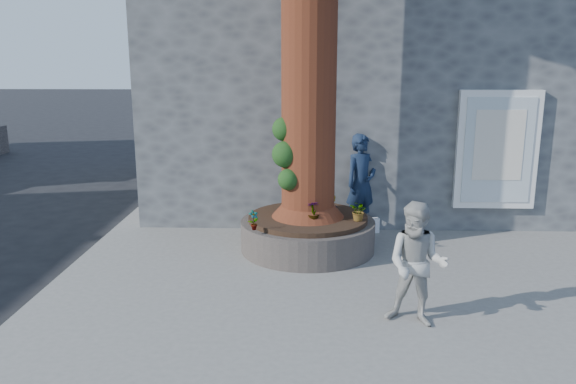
{
  "coord_description": "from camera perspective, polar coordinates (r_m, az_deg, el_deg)",
  "views": [
    {
      "loc": [
        0.77,
        -7.27,
        3.32
      ],
      "look_at": [
        0.48,
        1.53,
        1.25
      ],
      "focal_mm": 35.0,
      "sensor_mm": 36.0,
      "label": 1
    }
  ],
  "objects": [
    {
      "name": "plant_a",
      "position": [
        8.81,
        -3.51,
        -2.87
      ],
      "size": [
        0.2,
        0.2,
        0.32
      ],
      "primitive_type": "imported",
      "rotation": [
        0.0,
        0.0,
        0.69
      ],
      "color": "gray",
      "rests_on": "planter"
    },
    {
      "name": "plant_b",
      "position": [
        9.7,
        4.45,
        -1.31
      ],
      "size": [
        0.26,
        0.26,
        0.34
      ],
      "primitive_type": "imported",
      "rotation": [
        0.0,
        0.0,
        2.4
      ],
      "color": "gray",
      "rests_on": "planter"
    },
    {
      "name": "ground",
      "position": [
        8.03,
        -3.83,
        -11.21
      ],
      "size": [
        120.0,
        120.0,
        0.0
      ],
      "primitive_type": "plane",
      "color": "black",
      "rests_on": "ground"
    },
    {
      "name": "shopping_bag",
      "position": [
        10.82,
        8.67,
        -3.36
      ],
      "size": [
        0.23,
        0.18,
        0.28
      ],
      "primitive_type": "cube",
      "rotation": [
        0.0,
        0.0,
        0.33
      ],
      "color": "white",
      "rests_on": "pavement"
    },
    {
      "name": "planter",
      "position": [
        9.72,
        2.01,
        -4.19
      ],
      "size": [
        2.3,
        2.3,
        0.6
      ],
      "color": "black",
      "rests_on": "pavement"
    },
    {
      "name": "plant_c",
      "position": [
        9.15,
        2.59,
        -2.08
      ],
      "size": [
        0.25,
        0.25,
        0.37
      ],
      "primitive_type": "imported",
      "rotation": [
        0.0,
        0.0,
        3.37
      ],
      "color": "gray",
      "rests_on": "planter"
    },
    {
      "name": "plant_d",
      "position": [
        9.36,
        7.25,
        -1.93
      ],
      "size": [
        0.4,
        0.4,
        0.34
      ],
      "primitive_type": "imported",
      "rotation": [
        0.0,
        0.0,
        5.59
      ],
      "color": "gray",
      "rests_on": "planter"
    },
    {
      "name": "pavement",
      "position": [
        8.92,
        6.54,
        -8.29
      ],
      "size": [
        9.0,
        8.0,
        0.12
      ],
      "primitive_type": "cube",
      "color": "slate",
      "rests_on": "ground"
    },
    {
      "name": "stone_shop",
      "position": [
        14.57,
        8.96,
        12.43
      ],
      "size": [
        10.3,
        8.3,
        6.3
      ],
      "color": "#484B4D",
      "rests_on": "ground"
    },
    {
      "name": "man",
      "position": [
        10.68,
        7.42,
        0.88
      ],
      "size": [
        0.82,
        0.75,
        1.87
      ],
      "primitive_type": "imported",
      "rotation": [
        0.0,
        0.0,
        0.57
      ],
      "color": "#15243C",
      "rests_on": "pavement"
    },
    {
      "name": "yellow_line",
      "position": [
        9.7,
        -21.63,
        -7.74
      ],
      "size": [
        0.1,
        30.0,
        0.01
      ],
      "primitive_type": "cube",
      "color": "yellow",
      "rests_on": "ground"
    },
    {
      "name": "woman",
      "position": [
        7.06,
        12.98,
        -7.19
      ],
      "size": [
        0.91,
        0.81,
        1.55
      ],
      "primitive_type": "imported",
      "rotation": [
        0.0,
        0.0,
        -0.35
      ],
      "color": "#ACAAA4",
      "rests_on": "pavement"
    }
  ]
}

